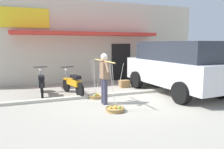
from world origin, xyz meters
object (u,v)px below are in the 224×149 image
(fruit_vendor, at_px, (104,75))
(wooden_crate, at_px, (124,84))
(fruit_basket_right_side, at_px, (115,109))
(motorcycle_second_in_row, at_px, (73,83))
(parked_truck, at_px, (176,65))
(motorcycle_nearest_shop, at_px, (41,84))
(fruit_basket_left_side, at_px, (96,96))

(fruit_vendor, height_order, wooden_crate, fruit_vendor)
(fruit_basket_right_side, xyz_separation_m, motorcycle_second_in_row, (-0.77, 2.57, 0.38))
(wooden_crate, bearing_deg, parked_truck, -50.30)
(motorcycle_nearest_shop, height_order, wooden_crate, motorcycle_nearest_shop)
(fruit_vendor, xyz_separation_m, fruit_basket_left_side, (-0.04, 0.88, -0.90))
(fruit_vendor, xyz_separation_m, wooden_crate, (1.78, 2.36, -0.82))
(fruit_basket_left_side, relative_size, parked_truck, 0.30)
(motorcycle_second_in_row, height_order, wooden_crate, motorcycle_second_in_row)
(wooden_crate, bearing_deg, fruit_vendor, -127.03)
(fruit_vendor, relative_size, fruit_basket_left_side, 1.22)
(parked_truck, bearing_deg, fruit_vendor, -170.25)
(fruit_basket_left_side, distance_m, parked_truck, 3.49)
(motorcycle_nearest_shop, distance_m, motorcycle_second_in_row, 1.22)
(fruit_basket_left_side, relative_size, motorcycle_second_in_row, 0.81)
(motorcycle_nearest_shop, distance_m, wooden_crate, 3.71)
(fruit_basket_right_side, bearing_deg, parked_truck, 24.08)
(motorcycle_nearest_shop, bearing_deg, parked_truck, -15.75)
(fruit_vendor, height_order, parked_truck, parked_truck)
(motorcycle_second_in_row, bearing_deg, fruit_basket_left_side, -49.13)
(fruit_vendor, xyz_separation_m, motorcycle_nearest_shop, (-1.91, 2.02, -0.53))
(wooden_crate, bearing_deg, fruit_basket_left_side, -140.82)
(fruit_basket_right_side, bearing_deg, motorcycle_second_in_row, 106.78)
(wooden_crate, bearing_deg, fruit_basket_right_side, -118.26)
(fruit_basket_left_side, distance_m, motorcycle_nearest_shop, 2.22)
(fruit_vendor, relative_size, parked_truck, 0.36)
(fruit_basket_right_side, distance_m, parked_truck, 3.69)
(parked_truck, bearing_deg, fruit_basket_right_side, -155.92)
(fruit_basket_left_side, relative_size, wooden_crate, 3.30)
(fruit_basket_right_side, height_order, parked_truck, parked_truck)
(fruit_basket_left_side, height_order, fruit_basket_right_side, same)
(fruit_vendor, height_order, fruit_basket_right_side, fruit_vendor)
(fruit_basket_right_side, height_order, wooden_crate, fruit_basket_right_side)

